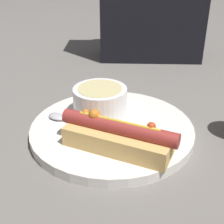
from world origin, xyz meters
name	(u,v)px	position (x,y,z in m)	size (l,w,h in m)	color
ground_plane	(112,134)	(0.00, 0.00, 0.00)	(4.00, 4.00, 0.00)	slate
dinner_plate	(112,130)	(0.00, 0.00, 0.01)	(0.29, 0.29, 0.02)	white
hot_dog	(118,136)	(0.01, -0.07, 0.04)	(0.19, 0.12, 0.06)	#DBAD60
soup_bowl	(100,100)	(-0.02, 0.04, 0.05)	(0.10, 0.10, 0.05)	white
spoon	(67,121)	(-0.08, 0.01, 0.02)	(0.14, 0.10, 0.01)	#B7B7BC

